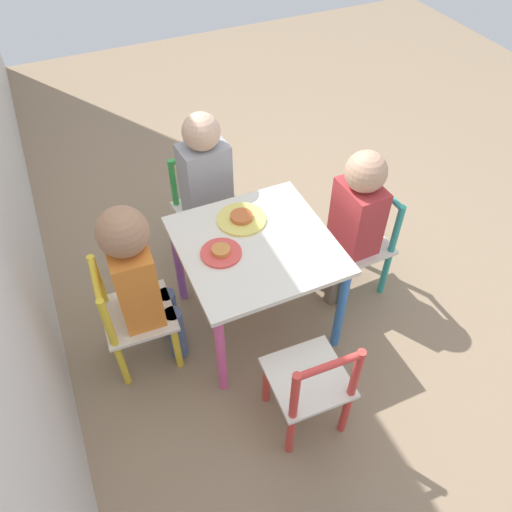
{
  "coord_description": "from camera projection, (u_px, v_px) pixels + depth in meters",
  "views": [
    {
      "loc": [
        -1.21,
        0.54,
        1.77
      ],
      "look_at": [
        0.0,
        0.0,
        0.4
      ],
      "focal_mm": 35.0,
      "sensor_mm": 36.0,
      "label": 1
    }
  ],
  "objects": [
    {
      "name": "ground_plane",
      "position": [
        256.0,
        318.0,
        2.19
      ],
      "size": [
        6.0,
        6.0,
        0.0
      ],
      "primitive_type": "plane",
      "color": "#8C755B"
    },
    {
      "name": "kids_table",
      "position": [
        256.0,
        256.0,
        1.91
      ],
      "size": [
        0.57,
        0.57,
        0.47
      ],
      "color": "silver",
      "rests_on": "ground_plane"
    },
    {
      "name": "chair_green",
      "position": [
        205.0,
        210.0,
        2.32
      ],
      "size": [
        0.28,
        0.28,
        0.51
      ],
      "rotation": [
        0.0,
        0.0,
        -1.49
      ],
      "color": "silver",
      "rests_on": "ground_plane"
    },
    {
      "name": "chair_yellow",
      "position": [
        133.0,
        318.0,
        1.89
      ],
      "size": [
        0.27,
        0.27,
        0.51
      ],
      "rotation": [
        0.0,
        0.0,
        -0.05
      ],
      "color": "silver",
      "rests_on": "ground_plane"
    },
    {
      "name": "chair_teal",
      "position": [
        360.0,
        244.0,
        2.16
      ],
      "size": [
        0.27,
        0.27,
        0.51
      ],
      "rotation": [
        0.0,
        0.0,
        -3.11
      ],
      "color": "silver",
      "rests_on": "ground_plane"
    },
    {
      "name": "chair_red",
      "position": [
        311.0,
        385.0,
        1.69
      ],
      "size": [
        0.27,
        0.27,
        0.51
      ],
      "rotation": [
        0.0,
        0.0,
        1.53
      ],
      "color": "silver",
      "rests_on": "ground_plane"
    },
    {
      "name": "child_right",
      "position": [
        207.0,
        182.0,
        2.13
      ],
      "size": [
        0.22,
        0.21,
        0.77
      ],
      "rotation": [
        0.0,
        0.0,
        -1.49
      ],
      "color": "#7A6B5B",
      "rests_on": "ground_plane"
    },
    {
      "name": "child_back",
      "position": [
        139.0,
        276.0,
        1.75
      ],
      "size": [
        0.21,
        0.22,
        0.76
      ],
      "rotation": [
        0.0,
        0.0,
        -0.05
      ],
      "color": "#4C608E",
      "rests_on": "ground_plane"
    },
    {
      "name": "child_front",
      "position": [
        354.0,
        215.0,
        2.01
      ],
      "size": [
        0.2,
        0.22,
        0.73
      ],
      "rotation": [
        0.0,
        0.0,
        -3.11
      ],
      "color": "#7A6B5B",
      "rests_on": "ground_plane"
    },
    {
      "name": "plate_right",
      "position": [
        241.0,
        218.0,
        1.94
      ],
      "size": [
        0.19,
        0.19,
        0.03
      ],
      "color": "#EADB66",
      "rests_on": "kids_table"
    },
    {
      "name": "plate_back",
      "position": [
        221.0,
        252.0,
        1.81
      ],
      "size": [
        0.15,
        0.15,
        0.03
      ],
      "color": "#E54C47",
      "rests_on": "kids_table"
    }
  ]
}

